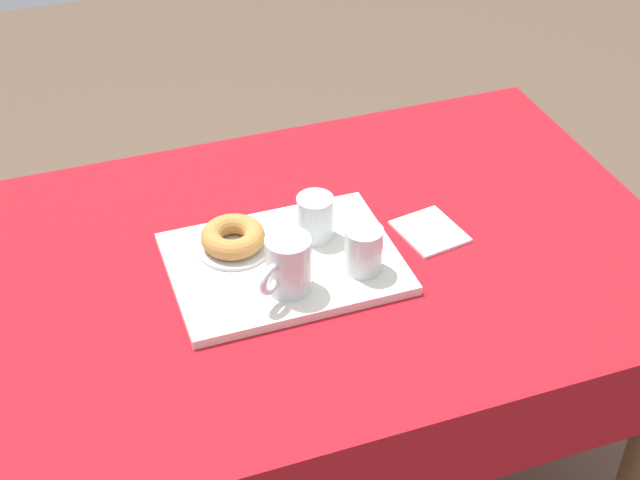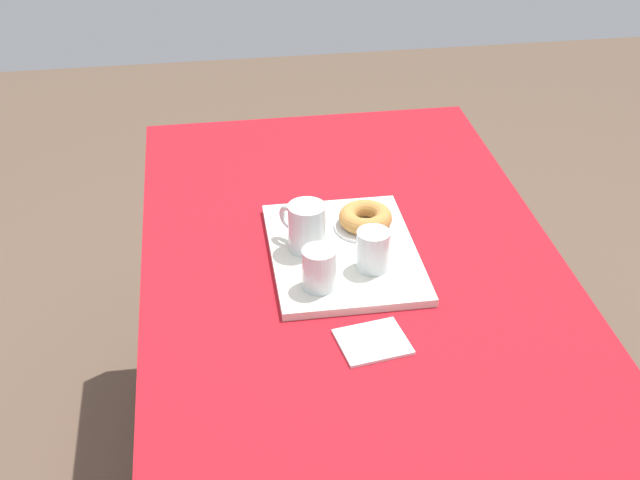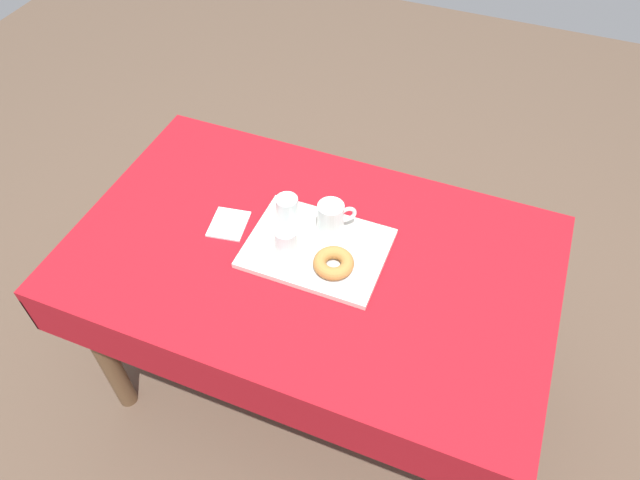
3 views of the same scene
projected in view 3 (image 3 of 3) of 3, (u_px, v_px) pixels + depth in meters
name	position (u px, v px, depth m)	size (l,w,h in m)	color
ground_plane	(313.00, 377.00, 2.19)	(6.00, 6.00, 0.00)	brown
dining_table	(310.00, 273.00, 1.72)	(1.37, 0.84, 0.73)	#A8141E
serving_tray	(317.00, 248.00, 1.65)	(0.39, 0.29, 0.02)	silver
tea_mug_left	(331.00, 219.00, 1.65)	(0.10, 0.09, 0.10)	silver
water_glass_near	(286.00, 242.00, 1.60)	(0.06, 0.06, 0.08)	silver
water_glass_far	(287.00, 210.00, 1.68)	(0.06, 0.06, 0.08)	silver
donut_plate_left	(333.00, 268.00, 1.58)	(0.13, 0.13, 0.01)	silver
sugar_donut_left	(334.00, 263.00, 1.57)	(0.11, 0.11, 0.04)	#BC7F3D
paper_napkin	(229.00, 224.00, 1.72)	(0.10, 0.12, 0.01)	white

